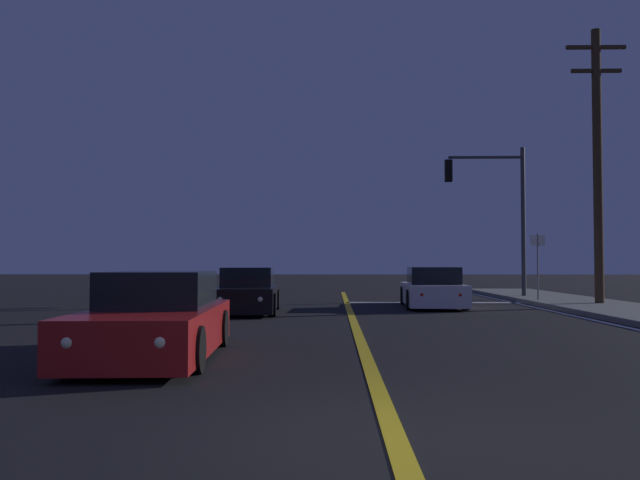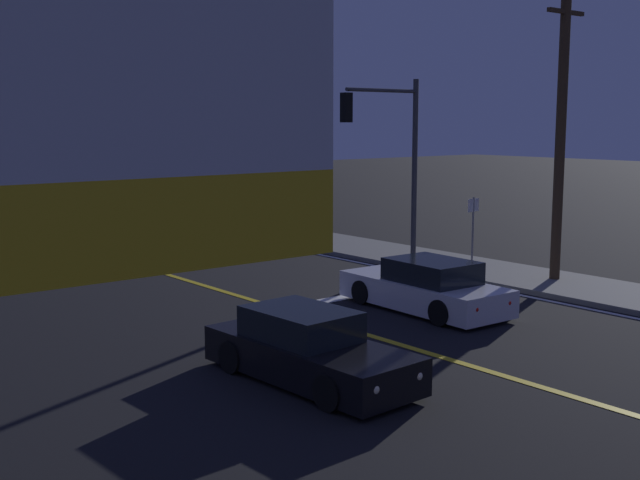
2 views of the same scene
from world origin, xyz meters
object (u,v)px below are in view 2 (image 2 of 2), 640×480
car_following_oncoming_black (308,350)px  utility_pole_right (561,119)px  traffic_signal_near_right (391,145)px  street_sign_corner (473,224)px  car_side_waiting_white (426,288)px

car_following_oncoming_black → utility_pole_right: utility_pole_right is taller
car_following_oncoming_black → traffic_signal_near_right: size_ratio=0.74×
utility_pole_right → street_sign_corner: size_ratio=3.67×
car_following_oncoming_black → car_side_waiting_white: bearing=-159.2°
car_side_waiting_white → traffic_signal_near_right: size_ratio=0.77×
traffic_signal_near_right → utility_pole_right: 5.35m
traffic_signal_near_right → utility_pole_right: (2.18, -4.82, 0.81)m
car_side_waiting_white → car_following_oncoming_black: (-5.88, -2.55, -0.00)m
car_following_oncoming_black → utility_pole_right: (11.39, 2.47, 4.30)m
traffic_signal_near_right → car_side_waiting_white: bearing=55.0°
car_side_waiting_white → traffic_signal_near_right: (3.33, 4.74, 3.48)m
traffic_signal_near_right → utility_pole_right: utility_pole_right is taller
utility_pole_right → street_sign_corner: (-1.40, 2.02, -3.18)m
traffic_signal_near_right → utility_pole_right: bearing=114.4°
car_side_waiting_white → utility_pole_right: bearing=1.5°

